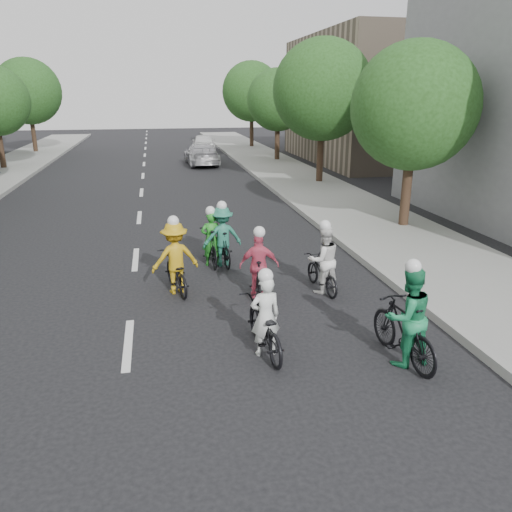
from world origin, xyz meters
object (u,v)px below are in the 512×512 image
object	(u,v)px
cyclist_2	(259,271)
follow_car_trail	(204,143)
cyclist_1	(264,324)
follow_car_lead	(201,154)
cyclist_6	(211,244)
cyclist_5	(323,266)
cyclist_4	(175,264)
cyclist_0	(406,324)
cyclist_3	(222,240)

from	to	relation	value
cyclist_2	follow_car_trail	distance (m)	28.79
cyclist_1	follow_car_lead	distance (m)	24.58
cyclist_6	cyclist_1	bearing A→B (deg)	90.89
follow_car_lead	follow_car_trail	bearing A→B (deg)	-99.09
cyclist_5	cyclist_4	bearing A→B (deg)	-17.95
cyclist_0	cyclist_6	world-z (taller)	cyclist_0
follow_car_trail	cyclist_2	bearing A→B (deg)	91.12
cyclist_1	cyclist_6	size ratio (longest dim) A/B	1.11
cyclist_1	follow_car_trail	xyz separation A→B (m)	(2.08, 31.25, 0.20)
cyclist_0	cyclist_3	size ratio (longest dim) A/B	1.08
cyclist_1	follow_car_lead	xyz separation A→B (m)	(1.26, 24.55, 0.15)
cyclist_4	cyclist_6	distance (m)	2.05
cyclist_0	follow_car_trail	xyz separation A→B (m)	(-0.16, 32.05, 0.03)
follow_car_lead	cyclist_1	bearing A→B (deg)	84.87
cyclist_6	cyclist_5	bearing A→B (deg)	129.96
cyclist_5	cyclist_3	bearing A→B (deg)	-56.31
cyclist_2	follow_car_lead	size ratio (longest dim) A/B	0.35
cyclist_3	follow_car_trail	xyz separation A→B (m)	(2.15, 26.40, 0.06)
cyclist_4	cyclist_6	xyz separation A→B (m)	(1.01, 1.77, -0.09)
cyclist_3	follow_car_lead	distance (m)	19.74
follow_car_trail	cyclist_3	bearing A→B (deg)	89.76
cyclist_0	cyclist_6	size ratio (longest dim) A/B	1.12
cyclist_3	cyclist_5	size ratio (longest dim) A/B	1.02
cyclist_1	cyclist_3	distance (m)	4.86
cyclist_1	cyclist_5	xyz separation A→B (m)	(1.92, 2.52, 0.07)
cyclist_6	follow_car_lead	distance (m)	19.67
follow_car_lead	cyclist_2	bearing A→B (deg)	85.63
cyclist_1	cyclist_4	distance (m)	3.46
follow_car_lead	cyclist_3	bearing A→B (deg)	83.93
cyclist_0	cyclist_5	bearing A→B (deg)	-91.64
cyclist_5	follow_car_trail	size ratio (longest dim) A/B	0.40
cyclist_0	cyclist_1	bearing A→B (deg)	-26.79
follow_car_lead	cyclist_6	bearing A→B (deg)	83.06
cyclist_0	cyclist_1	world-z (taller)	cyclist_0
cyclist_5	follow_car_trail	xyz separation A→B (m)	(0.16, 28.72, 0.13)
cyclist_4	follow_car_lead	distance (m)	21.54
cyclist_6	cyclist_0	bearing A→B (deg)	111.05
cyclist_0	cyclist_6	bearing A→B (deg)	-72.79
cyclist_0	cyclist_4	xyz separation A→B (m)	(-3.62, 3.97, -0.04)
cyclist_1	cyclist_3	size ratio (longest dim) A/B	1.08
cyclist_1	cyclist_5	bearing A→B (deg)	-132.21
cyclist_4	follow_car_trail	size ratio (longest dim) A/B	0.42
cyclist_2	follow_car_trail	size ratio (longest dim) A/B	0.38
cyclist_0	follow_car_trail	size ratio (longest dim) A/B	0.44
cyclist_0	follow_car_trail	bearing A→B (deg)	-96.87
cyclist_4	cyclist_1	bearing A→B (deg)	101.69
cyclist_5	follow_car_lead	xyz separation A→B (m)	(-0.65, 22.02, 0.08)
cyclist_3	cyclist_5	xyz separation A→B (m)	(1.99, -2.33, -0.07)
cyclist_2	follow_car_trail	world-z (taller)	cyclist_2
cyclist_2	cyclist_4	world-z (taller)	cyclist_4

